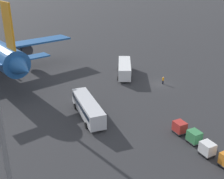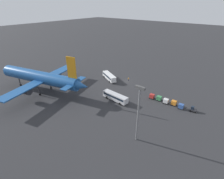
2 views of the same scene
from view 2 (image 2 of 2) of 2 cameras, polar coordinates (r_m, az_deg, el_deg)
ground_plane at (r=92.87m, az=5.17°, el=2.80°), size 600.00×600.00×0.00m
airplane at (r=85.06m, az=-22.28°, el=3.66°), size 49.85×42.76×18.70m
shuttle_bus_near at (r=93.46m, az=-0.90°, el=4.33°), size 11.74×7.83×3.14m
shuttle_bus_far at (r=73.48m, az=1.07°, el=-2.32°), size 12.19×3.71×3.08m
baggage_tug at (r=73.61m, az=24.96°, el=-5.89°), size 2.51×1.83×2.10m
worker_person at (r=92.94m, az=5.41°, el=3.40°), size 0.38×0.38×1.74m
cargo_cart_blue at (r=73.36m, az=21.62°, el=-5.08°), size 2.06×1.76×2.06m
cargo_cart_orange at (r=74.70m, az=19.55°, el=-4.10°), size 2.06×1.76×2.06m
cargo_cart_white at (r=75.02m, az=17.16°, el=-3.57°), size 2.06×1.76×2.06m
cargo_cart_green at (r=76.26m, az=15.10°, el=-2.75°), size 2.06×1.76×2.06m
cargo_cart_red at (r=77.12m, az=12.91°, el=-2.12°), size 2.06×1.76×2.06m
light_pole at (r=49.21m, az=8.64°, el=-6.33°), size 2.80×0.70×17.97m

